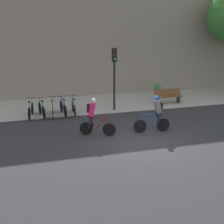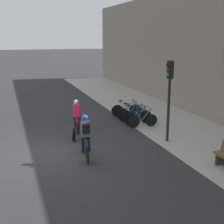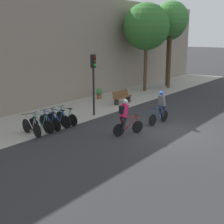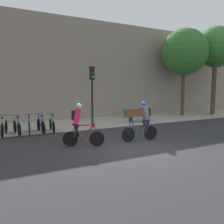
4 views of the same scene
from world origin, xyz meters
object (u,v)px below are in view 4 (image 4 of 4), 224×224
object	(u,v)px
parked_bike_3	(41,125)
traffic_light_pole	(92,86)
parked_bike_1	(17,127)
potted_plant	(126,112)
parked_bike_4	(52,124)
parked_bike_0	(4,127)
cyclist_pink	(79,123)
parked_bike_2	(29,126)
bench	(139,115)
cyclist_grey	(144,120)

from	to	relation	value
parked_bike_3	traffic_light_pole	world-z (taller)	traffic_light_pole
parked_bike_1	potted_plant	world-z (taller)	parked_bike_1
parked_bike_1	traffic_light_pole	size ratio (longest dim) A/B	0.45
parked_bike_4	potted_plant	xyz separation A→B (m)	(6.30, 2.95, 0.05)
parked_bike_0	parked_bike_3	bearing A→B (deg)	0.01
cyclist_pink	parked_bike_2	xyz separation A→B (m)	(-1.53, 3.53, -0.54)
cyclist_pink	potted_plant	size ratio (longest dim) A/B	2.24
parked_bike_1	parked_bike_3	distance (m)	1.16
parked_bike_2	potted_plant	xyz separation A→B (m)	(7.46, 2.95, 0.03)
parked_bike_3	bench	size ratio (longest dim) A/B	0.95
parked_bike_0	potted_plant	size ratio (longest dim) A/B	2.21
traffic_light_pole	parked_bike_3	bearing A→B (deg)	-178.00
cyclist_grey	parked_bike_3	bearing A→B (deg)	135.04
parked_bike_0	parked_bike_1	world-z (taller)	parked_bike_0
cyclist_pink	parked_bike_0	world-z (taller)	cyclist_pink
parked_bike_1	parked_bike_2	world-z (taller)	parked_bike_2
parked_bike_4	traffic_light_pole	world-z (taller)	traffic_light_pole
cyclist_grey	traffic_light_pole	xyz separation A→B (m)	(-0.90, 3.96, 1.52)
cyclist_pink	parked_bike_4	world-z (taller)	cyclist_pink
cyclist_pink	parked_bike_4	bearing A→B (deg)	96.08
traffic_light_pole	bench	xyz separation A→B (m)	(3.66, 0.59, -2.00)
parked_bike_4	traffic_light_pole	xyz separation A→B (m)	(2.38, 0.10, 2.08)
cyclist_grey	bench	xyz separation A→B (m)	(2.76, 4.54, -0.47)
cyclist_grey	potted_plant	xyz separation A→B (m)	(3.02, 6.80, -0.51)
parked_bike_1	potted_plant	xyz separation A→B (m)	(8.03, 2.95, 0.04)
cyclist_pink	bench	world-z (taller)	cyclist_pink
parked_bike_3	cyclist_grey	bearing A→B (deg)	-44.96
cyclist_pink	traffic_light_pole	bearing A→B (deg)	61.06
parked_bike_2	potted_plant	size ratio (longest dim) A/B	2.19
cyclist_pink	parked_bike_3	distance (m)	3.69
parked_bike_3	parked_bike_1	bearing A→B (deg)	179.99
parked_bike_3	potted_plant	bearing A→B (deg)	23.20
cyclist_pink	parked_bike_3	world-z (taller)	cyclist_pink
parked_bike_2	cyclist_grey	bearing A→B (deg)	-40.97
cyclist_grey	parked_bike_4	world-z (taller)	cyclist_grey
bench	cyclist_grey	bearing A→B (deg)	-121.32
parked_bike_0	potted_plant	bearing A→B (deg)	18.89
parked_bike_3	traffic_light_pole	bearing A→B (deg)	2.00
parked_bike_1	parked_bike_4	world-z (taller)	parked_bike_1
parked_bike_1	traffic_light_pole	world-z (taller)	traffic_light_pole
cyclist_grey	traffic_light_pole	world-z (taller)	traffic_light_pole
parked_bike_2	parked_bike_4	size ratio (longest dim) A/B	1.06
parked_bike_3	potted_plant	distance (m)	7.48
parked_bike_0	traffic_light_pole	size ratio (longest dim) A/B	0.48
cyclist_pink	traffic_light_pole	distance (m)	4.42
parked_bike_4	parked_bike_1	bearing A→B (deg)	179.98
cyclist_grey	parked_bike_1	bearing A→B (deg)	142.46
cyclist_pink	cyclist_grey	bearing A→B (deg)	-6.41
parked_bike_1	potted_plant	bearing A→B (deg)	20.15
parked_bike_3	parked_bike_4	distance (m)	0.58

